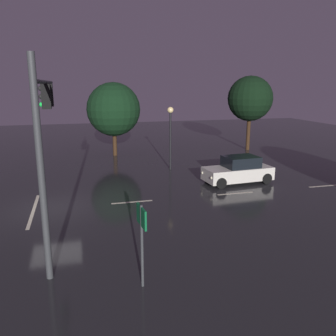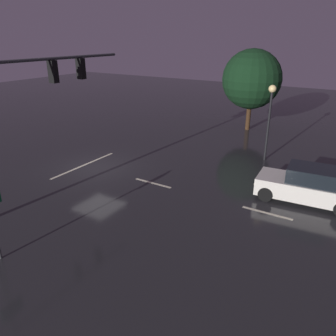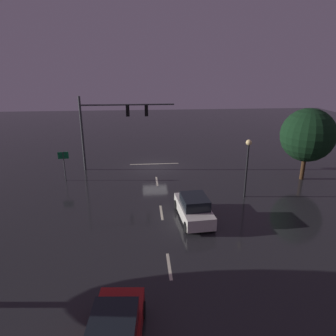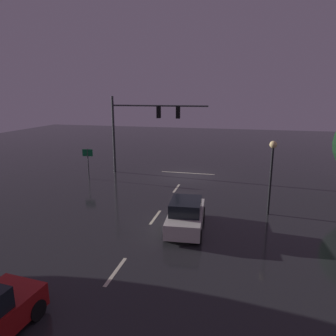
{
  "view_description": "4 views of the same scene",
  "coord_description": "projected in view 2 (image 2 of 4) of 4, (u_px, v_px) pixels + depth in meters",
  "views": [
    {
      "loc": [
        17.69,
        1.36,
        6.13
      ],
      "look_at": [
        -0.89,
        6.22,
        1.53
      ],
      "focal_mm": 37.53,
      "sensor_mm": 36.0,
      "label": 1
    },
    {
      "loc": [
        13.1,
        13.06,
        7.2
      ],
      "look_at": [
        0.79,
        5.42,
        1.42
      ],
      "focal_mm": 35.67,
      "sensor_mm": 36.0,
      "label": 2
    },
    {
      "loc": [
        1.22,
        29.23,
        9.84
      ],
      "look_at": [
        -0.83,
        5.76,
        1.81
      ],
      "focal_mm": 32.93,
      "sensor_mm": 36.0,
      "label": 3
    },
    {
      "loc": [
        -4.86,
        26.67,
        7.22
      ],
      "look_at": [
        0.68,
        4.03,
        1.61
      ],
      "focal_mm": 33.0,
      "sensor_mm": 36.0,
      "label": 4
    }
  ],
  "objects": [
    {
      "name": "ground_plane",
      "position": [
        96.0,
        168.0,
        19.4
      ],
      "size": [
        80.0,
        80.0,
        0.0
      ],
      "primitive_type": "plane",
      "color": "#232326"
    },
    {
      "name": "traffic_signal_assembly",
      "position": [
        26.0,
        94.0,
        14.33
      ],
      "size": [
        8.78,
        0.47,
        7.03
      ],
      "color": "#383A3D",
      "rests_on": "ground_plane"
    },
    {
      "name": "lane_dash_far",
      "position": [
        153.0,
        183.0,
        17.44
      ],
      "size": [
        0.16,
        2.2,
        0.01
      ],
      "primitive_type": "cube",
      "rotation": [
        0.0,
        0.0,
        1.57
      ],
      "color": "beige",
      "rests_on": "ground_plane"
    },
    {
      "name": "lane_dash_mid",
      "position": [
        267.0,
        213.0,
        14.5
      ],
      "size": [
        0.16,
        2.2,
        0.01
      ],
      "primitive_type": "cube",
      "rotation": [
        0.0,
        0.0,
        1.57
      ],
      "color": "beige",
      "rests_on": "ground_plane"
    },
    {
      "name": "stop_bar",
      "position": [
        84.0,
        165.0,
        19.87
      ],
      "size": [
        5.0,
        0.16,
        0.01
      ],
      "primitive_type": "cube",
      "color": "beige",
      "rests_on": "ground_plane"
    },
    {
      "name": "car_approaching",
      "position": [
        307.0,
        185.0,
        15.28
      ],
      "size": [
        2.2,
        4.48,
        1.7
      ],
      "color": "silver",
      "rests_on": "ground_plane"
    },
    {
      "name": "street_lamp_left_kerb",
      "position": [
        270.0,
        108.0,
        19.55
      ],
      "size": [
        0.44,
        0.44,
        4.56
      ],
      "color": "black",
      "rests_on": "ground_plane"
    },
    {
      "name": "tree_left_near",
      "position": [
        252.0,
        79.0,
        25.91
      ],
      "size": [
        4.58,
        4.58,
        6.31
      ],
      "color": "#382314",
      "rests_on": "ground_plane"
    }
  ]
}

